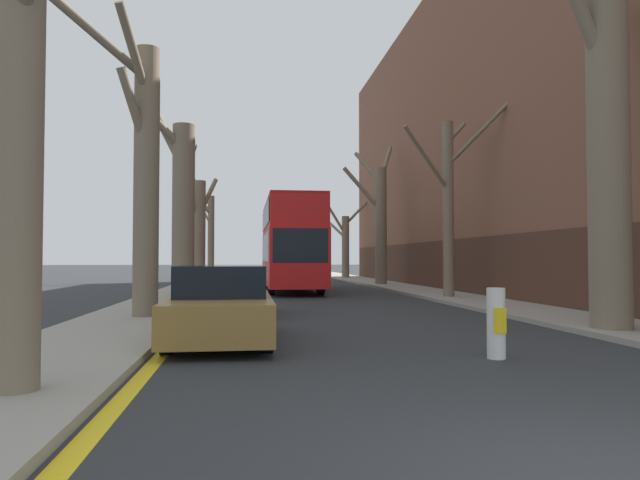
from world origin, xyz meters
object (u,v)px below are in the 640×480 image
(street_tree_left_1, at_px, (143,168))
(traffic_bollard, at_px, (496,323))
(street_tree_left_2, at_px, (182,203))
(street_tree_left_0, at_px, (23,77))
(parked_car_1, at_px, (230,293))
(street_tree_right_2, at_px, (380,219))
(street_tree_right_1, at_px, (449,201))
(parked_car_0, at_px, (221,306))
(street_tree_right_3, at_px, (345,242))
(street_tree_left_3, at_px, (198,229))
(street_tree_left_4, at_px, (209,231))
(double_decker_bus, at_px, (291,241))
(street_tree_right_0, at_px, (606,135))

(street_tree_left_1, height_order, traffic_bollard, street_tree_left_1)
(street_tree_left_2, bearing_deg, street_tree_left_1, -90.62)
(street_tree_left_0, height_order, parked_car_1, street_tree_left_0)
(street_tree_left_2, bearing_deg, street_tree_right_2, 43.33)
(street_tree_right_1, height_order, parked_car_0, street_tree_right_1)
(street_tree_left_0, distance_m, street_tree_right_3, 39.19)
(street_tree_right_2, relative_size, parked_car_1, 2.21)
(street_tree_left_3, distance_m, parked_car_1, 15.37)
(street_tree_left_4, bearing_deg, street_tree_right_1, -60.36)
(street_tree_right_1, relative_size, parked_car_1, 1.97)
(street_tree_left_2, height_order, street_tree_left_3, street_tree_left_2)
(street_tree_left_1, relative_size, parked_car_0, 1.86)
(street_tree_left_2, bearing_deg, street_tree_left_3, 90.34)
(street_tree_left_3, distance_m, street_tree_right_3, 16.58)
(street_tree_right_2, bearing_deg, street_tree_right_1, -89.69)
(street_tree_left_1, relative_size, double_decker_bus, 0.77)
(street_tree_left_3, relative_size, parked_car_0, 1.47)
(street_tree_left_4, bearing_deg, parked_car_1, -84.74)
(street_tree_right_0, height_order, parked_car_1, street_tree_right_0)
(street_tree_left_3, bearing_deg, street_tree_left_1, -90.14)
(street_tree_right_2, xyz_separation_m, parked_car_0, (-8.33, -22.02, -3.29))
(street_tree_left_2, bearing_deg, street_tree_left_4, 90.17)
(street_tree_right_0, height_order, street_tree_right_3, street_tree_right_0)
(street_tree_left_0, xyz_separation_m, street_tree_right_2, (10.39, 26.36, 0.32))
(street_tree_left_4, relative_size, parked_car_1, 2.08)
(street_tree_left_3, xyz_separation_m, street_tree_left_4, (-0.00, 8.42, 0.32))
(street_tree_right_3, height_order, parked_car_0, street_tree_right_3)
(parked_car_1, bearing_deg, street_tree_right_3, 73.65)
(street_tree_right_0, distance_m, street_tree_right_2, 21.77)
(street_tree_left_2, distance_m, double_decker_bus, 6.99)
(street_tree_left_0, relative_size, parked_car_1, 1.74)
(double_decker_bus, height_order, traffic_bollard, double_decker_bus)
(double_decker_bus, xyz_separation_m, parked_car_0, (-2.65, -17.12, -1.80))
(street_tree_left_4, bearing_deg, street_tree_right_0, -70.15)
(parked_car_1, bearing_deg, street_tree_left_2, 107.62)
(street_tree_left_0, xyz_separation_m, street_tree_left_2, (-0.05, 16.51, 0.16))
(street_tree_left_2, relative_size, parked_car_1, 1.98)
(parked_car_1, bearing_deg, street_tree_left_4, 95.26)
(street_tree_left_1, bearing_deg, street_tree_right_1, 30.98)
(street_tree_right_1, bearing_deg, street_tree_right_0, -91.05)
(parked_car_0, height_order, parked_car_1, parked_car_0)
(street_tree_left_4, bearing_deg, street_tree_left_2, -89.83)
(street_tree_right_1, relative_size, street_tree_right_3, 1.20)
(street_tree_right_0, distance_m, street_tree_right_1, 10.17)
(street_tree_left_2, distance_m, parked_car_1, 7.66)
(street_tree_left_1, bearing_deg, street_tree_left_2, 89.38)
(street_tree_right_0, bearing_deg, street_tree_left_2, 130.87)
(street_tree_right_1, xyz_separation_m, parked_car_1, (-8.39, -4.88, -3.26))
(street_tree_left_4, bearing_deg, street_tree_left_3, -89.99)
(parked_car_0, bearing_deg, street_tree_right_3, 76.24)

